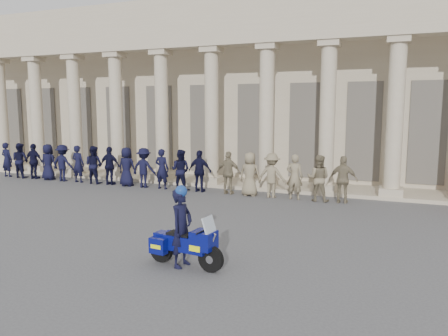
% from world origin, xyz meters
% --- Properties ---
extents(ground, '(90.00, 90.00, 0.00)m').
position_xyz_m(ground, '(0.00, 0.00, 0.00)').
color(ground, '#4A4A4D').
rests_on(ground, ground).
extents(building, '(40.00, 12.50, 9.00)m').
position_xyz_m(building, '(-0.00, 14.74, 4.52)').
color(building, tan).
rests_on(building, ground).
extents(officer_rank, '(18.04, 0.68, 1.80)m').
position_xyz_m(officer_rank, '(-3.76, 6.46, 0.90)').
color(officer_rank, black).
rests_on(officer_rank, ground).
extents(motorcycle, '(1.95, 0.84, 1.25)m').
position_xyz_m(motorcycle, '(2.33, -1.79, 0.54)').
color(motorcycle, black).
rests_on(motorcycle, ground).
extents(rider, '(0.50, 0.70, 1.89)m').
position_xyz_m(rider, '(2.22, -1.78, 0.93)').
color(rider, black).
rests_on(rider, ground).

